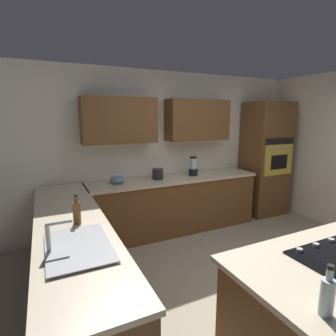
{
  "coord_description": "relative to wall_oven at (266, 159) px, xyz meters",
  "views": [
    {
      "loc": [
        2.0,
        1.99,
        1.87
      ],
      "look_at": [
        0.4,
        -1.36,
        1.15
      ],
      "focal_mm": 28.17,
      "sensor_mm": 36.0,
      "label": 1
    }
  ],
  "objects": [
    {
      "name": "ground_plane",
      "position": [
        1.85,
        1.72,
        -1.07
      ],
      "size": [
        14.0,
        14.0,
        0.0
      ],
      "primitive_type": "plane",
      "color": "#9E937F"
    },
    {
      "name": "wall_back",
      "position": [
        1.92,
        -0.33,
        0.36
      ],
      "size": [
        6.0,
        0.44,
        2.6
      ],
      "color": "white",
      "rests_on": "ground"
    },
    {
      "name": "lower_cabinets_back",
      "position": [
        1.95,
        -0.0,
        -0.64
      ],
      "size": [
        2.8,
        0.6,
        0.86
      ],
      "primitive_type": "cube",
      "color": "brown",
      "rests_on": "ground"
    },
    {
      "name": "countertop_back",
      "position": [
        1.95,
        -0.0,
        -0.19
      ],
      "size": [
        2.84,
        0.64,
        0.04
      ],
      "primitive_type": "cube",
      "color": "beige",
      "rests_on": "lower_cabinets_back"
    },
    {
      "name": "lower_cabinets_side",
      "position": [
        3.67,
        1.17,
        -0.64
      ],
      "size": [
        0.6,
        2.9,
        0.86
      ],
      "primitive_type": "cube",
      "color": "brown",
      "rests_on": "ground"
    },
    {
      "name": "countertop_side",
      "position": [
        3.67,
        1.17,
        -0.19
      ],
      "size": [
        0.64,
        2.94,
        0.04
      ],
      "primitive_type": "cube",
      "color": "beige",
      "rests_on": "lower_cabinets_side"
    },
    {
      "name": "wall_oven",
      "position": [
        0.0,
        0.0,
        0.0
      ],
      "size": [
        0.8,
        0.66,
        2.14
      ],
      "color": "brown",
      "rests_on": "ground"
    },
    {
      "name": "sink_unit",
      "position": [
        3.68,
        1.77,
        -0.15
      ],
      "size": [
        0.46,
        0.7,
        0.23
      ],
      "color": "#515456",
      "rests_on": "countertop_side"
    },
    {
      "name": "blender",
      "position": [
        1.6,
        -0.02,
        -0.03
      ],
      "size": [
        0.15,
        0.15,
        0.32
      ],
      "color": "black",
      "rests_on": "countertop_back"
    },
    {
      "name": "mixing_bowl",
      "position": [
        2.9,
        -0.02,
        -0.11
      ],
      "size": [
        0.21,
        0.21,
        0.12
      ],
      "primitive_type": "ellipsoid",
      "color": "#668CB2",
      "rests_on": "countertop_back"
    },
    {
      "name": "kettle",
      "position": [
        2.25,
        -0.02,
        -0.09
      ],
      "size": [
        0.17,
        0.17,
        0.17
      ],
      "primitive_type": "cylinder",
      "color": "#262628",
      "rests_on": "countertop_back"
    },
    {
      "name": "dish_soap_bottle",
      "position": [
        3.62,
        1.29,
        -0.06
      ],
      "size": [
        0.07,
        0.07,
        0.28
      ],
      "color": "brown",
      "rests_on": "countertop_side"
    },
    {
      "name": "oil_bottle",
      "position": [
        2.65,
        3.01,
        -0.06
      ],
      "size": [
        0.07,
        0.07,
        0.27
      ],
      "color": "silver",
      "rests_on": "island_top"
    }
  ]
}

